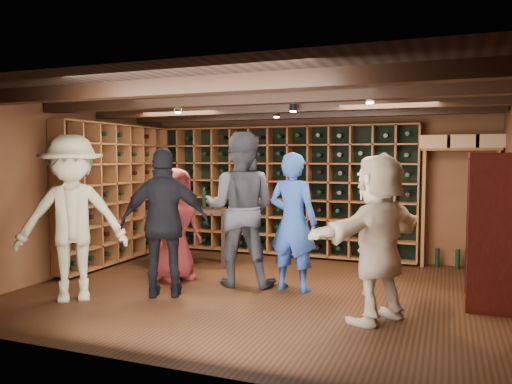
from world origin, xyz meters
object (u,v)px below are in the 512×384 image
at_px(man_blue_shirt, 293,222).
at_px(guest_beige, 378,238).
at_px(man_grey_suit, 240,209).
at_px(guest_red_floral, 176,224).
at_px(display_cabinet, 493,235).
at_px(guest_khaki, 72,218).
at_px(tasting_table, 188,216).
at_px(guest_woman_black, 165,223).

bearing_deg(man_blue_shirt, guest_beige, 152.54).
height_order(man_blue_shirt, man_grey_suit, man_grey_suit).
bearing_deg(guest_red_floral, display_cabinet, -68.95).
xyz_separation_m(man_blue_shirt, guest_beige, (1.19, -0.84, -0.01)).
xyz_separation_m(man_grey_suit, guest_khaki, (-1.60, -1.41, -0.04)).
height_order(man_grey_suit, tasting_table, man_grey_suit).
bearing_deg(man_blue_shirt, tasting_table, -14.34).
distance_m(display_cabinet, tasting_table, 4.39).
height_order(man_grey_suit, guest_khaki, man_grey_suit).
height_order(guest_woman_black, guest_beige, guest_woman_black).
bearing_deg(man_grey_suit, guest_beige, 146.12).
bearing_deg(display_cabinet, man_grey_suit, 179.78).
height_order(guest_beige, tasting_table, guest_beige).
distance_m(guest_khaki, tasting_table, 2.23).
height_order(guest_red_floral, guest_woman_black, guest_woman_black).
bearing_deg(guest_khaki, display_cabinet, -22.50).
relative_size(display_cabinet, man_grey_suit, 0.85).
xyz_separation_m(man_grey_suit, guest_woman_black, (-0.64, -0.87, -0.11)).
height_order(man_grey_suit, guest_beige, man_grey_suit).
relative_size(man_blue_shirt, guest_woman_black, 0.97).
relative_size(man_grey_suit, guest_red_floral, 1.31).
bearing_deg(display_cabinet, guest_khaki, -163.35).
relative_size(man_blue_shirt, guest_beige, 1.01).
bearing_deg(display_cabinet, guest_woman_black, -167.07).
distance_m(man_grey_suit, guest_woman_black, 1.09).
xyz_separation_m(guest_woman_black, tasting_table, (-0.59, 1.65, -0.12)).
bearing_deg(guest_beige, guest_woman_black, -58.14).
height_order(display_cabinet, guest_woman_black, guest_woman_black).
bearing_deg(man_grey_suit, display_cabinet, 170.13).
xyz_separation_m(guest_beige, tasting_table, (-3.17, 1.65, -0.09)).
bearing_deg(tasting_table, guest_woman_black, -94.51).
bearing_deg(guest_khaki, guest_woman_black, -9.44).
distance_m(man_blue_shirt, guest_beige, 1.46).
relative_size(guest_beige, tasting_table, 1.31).
bearing_deg(guest_beige, guest_khaki, -49.35).
height_order(man_blue_shirt, guest_red_floral, man_blue_shirt).
relative_size(man_blue_shirt, guest_red_floral, 1.13).
bearing_deg(guest_beige, man_grey_suit, -82.28).
xyz_separation_m(display_cabinet, guest_khaki, (-4.69, -1.40, 0.14)).
xyz_separation_m(guest_woman_black, guest_khaki, (-0.96, -0.55, 0.08)).
height_order(display_cabinet, man_grey_suit, man_grey_suit).
height_order(guest_woman_black, guest_khaki, guest_khaki).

